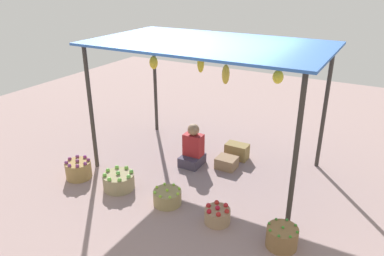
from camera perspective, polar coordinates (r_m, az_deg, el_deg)
The scene contains 10 objects.
ground_plane at distance 6.70m, azimuth 2.33°, elevation -5.87°, with size 14.00×14.00×0.00m, color gray.
market_stall_structure at distance 5.99m, azimuth 2.69°, elevation 11.68°, with size 3.78×2.23×2.22m.
vendor_person at distance 6.62m, azimuth 0.13°, elevation -3.31°, with size 0.36×0.44×0.78m.
basket_purple_onions at distance 6.55m, azimuth -17.23°, elevation -6.16°, with size 0.43×0.43×0.35m.
basket_green_apples at distance 6.09m, azimuth -11.31°, elevation -8.06°, with size 0.50×0.50×0.31m.
basket_limes at distance 5.63m, azimuth -3.85°, elevation -10.67°, with size 0.43×0.43×0.26m.
basket_red_apples at distance 5.26m, azimuth 3.95°, elevation -13.36°, with size 0.36×0.36×0.27m.
basket_green_chilies at distance 4.98m, azimuth 13.80°, elevation -16.13°, with size 0.40×0.40×0.30m.
wooden_crate_near_vendor at distance 6.61m, azimuth 5.40°, elevation -5.37°, with size 0.35×0.31×0.20m, color #8B6B4D.
wooden_crate_stacked_rear at distance 6.94m, azimuth 6.99°, elevation -3.59°, with size 0.42×0.25×0.29m, color olive.
Camera 1 is at (2.60, -5.26, 3.22)m, focal length 34.32 mm.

